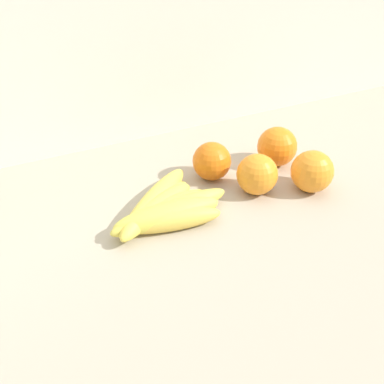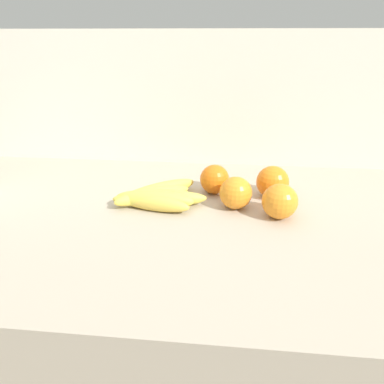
{
  "view_description": "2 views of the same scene",
  "coord_description": "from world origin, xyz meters",
  "px_view_note": "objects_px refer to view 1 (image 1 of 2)",
  "views": [
    {
      "loc": [
        -0.31,
        -0.47,
        1.37
      ],
      "look_at": [
        -0.06,
        0.05,
        0.97
      ],
      "focal_mm": 40.02,
      "sensor_mm": 36.0,
      "label": 1
    },
    {
      "loc": [
        0.04,
        -0.64,
        1.28
      ],
      "look_at": [
        -0.03,
        0.07,
        0.95
      ],
      "focal_mm": 31.65,
      "sensor_mm": 36.0,
      "label": 2
    }
  ],
  "objects_px": {
    "banana_bunch": "(162,211)",
    "orange_back_right": "(257,174)",
    "orange_far_right": "(312,171)",
    "orange_right": "(212,161)",
    "orange_center": "(277,147)"
  },
  "relations": [
    {
      "from": "banana_bunch",
      "to": "orange_back_right",
      "type": "distance_m",
      "value": 0.18
    },
    {
      "from": "orange_back_right",
      "to": "orange_far_right",
      "type": "distance_m",
      "value": 0.1
    },
    {
      "from": "banana_bunch",
      "to": "orange_far_right",
      "type": "relative_size",
      "value": 2.87
    },
    {
      "from": "orange_right",
      "to": "orange_far_right",
      "type": "bearing_deg",
      "value": -38.35
    },
    {
      "from": "orange_back_right",
      "to": "orange_center",
      "type": "height_order",
      "value": "orange_center"
    },
    {
      "from": "orange_back_right",
      "to": "orange_far_right",
      "type": "height_order",
      "value": "orange_far_right"
    },
    {
      "from": "banana_bunch",
      "to": "orange_center",
      "type": "xyz_separation_m",
      "value": [
        0.27,
        0.07,
        0.02
      ]
    },
    {
      "from": "orange_far_right",
      "to": "orange_center",
      "type": "height_order",
      "value": "orange_center"
    },
    {
      "from": "orange_back_right",
      "to": "orange_center",
      "type": "bearing_deg",
      "value": 36.61
    },
    {
      "from": "orange_right",
      "to": "banana_bunch",
      "type": "bearing_deg",
      "value": -149.13
    },
    {
      "from": "orange_far_right",
      "to": "orange_right",
      "type": "bearing_deg",
      "value": 141.65
    },
    {
      "from": "orange_right",
      "to": "orange_center",
      "type": "bearing_deg",
      "value": -4.25
    },
    {
      "from": "banana_bunch",
      "to": "orange_back_right",
      "type": "xyz_separation_m",
      "value": [
        0.18,
        0.0,
        0.02
      ]
    },
    {
      "from": "orange_far_right",
      "to": "banana_bunch",
      "type": "bearing_deg",
      "value": 173.18
    },
    {
      "from": "banana_bunch",
      "to": "orange_right",
      "type": "height_order",
      "value": "orange_right"
    }
  ]
}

